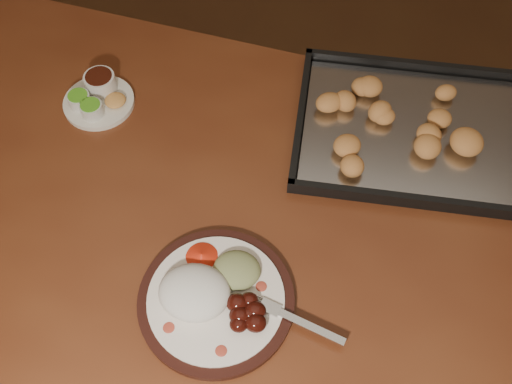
# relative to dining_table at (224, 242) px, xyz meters

# --- Properties ---
(ground) EXTENTS (4.00, 4.00, 0.00)m
(ground) POSITION_rel_dining_table_xyz_m (0.06, 0.20, -0.65)
(ground) COLOR #50331B
(ground) RESTS_ON ground
(dining_table) EXTENTS (1.60, 1.08, 0.75)m
(dining_table) POSITION_rel_dining_table_xyz_m (0.00, 0.00, 0.00)
(dining_table) COLOR brown
(dining_table) RESTS_ON ground
(dinner_plate) EXTENTS (0.35, 0.26, 0.06)m
(dinner_plate) POSITION_rel_dining_table_xyz_m (0.02, -0.16, 0.12)
(dinner_plate) COLOR black
(dinner_plate) RESTS_ON dining_table
(condiment_saucer) EXTENTS (0.15, 0.15, 0.05)m
(condiment_saucer) POSITION_rel_dining_table_xyz_m (-0.31, 0.23, 0.12)
(condiment_saucer) COLOR silver
(condiment_saucer) RESTS_ON dining_table
(baking_tray) EXTENTS (0.49, 0.37, 0.05)m
(baking_tray) POSITION_rel_dining_table_xyz_m (0.35, 0.26, 0.11)
(baking_tray) COLOR black
(baking_tray) RESTS_ON dining_table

